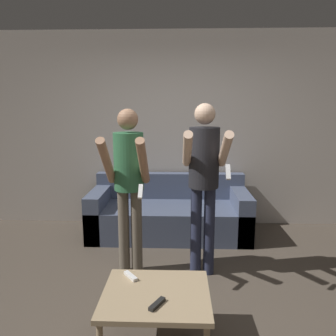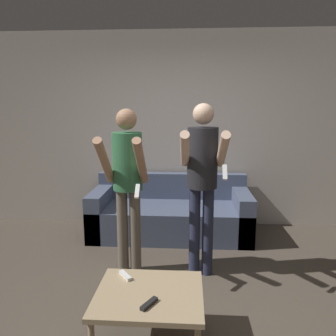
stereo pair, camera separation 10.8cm
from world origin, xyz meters
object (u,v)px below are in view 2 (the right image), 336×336
couch (171,214)px  remote_far (125,275)px  person_standing_left (127,176)px  coffee_table (149,298)px  remote_near (149,304)px  person_standing_right (202,173)px

couch → remote_far: size_ratio=14.62×
person_standing_left → coffee_table: bearing=-72.2°
remote_near → remote_far: size_ratio=1.05×
remote_far → person_standing_right: bearing=55.3°
remote_near → coffee_table: bearing=96.7°
remote_near → remote_far: same height
person_standing_left → person_standing_right: (0.73, 0.00, 0.04)m
couch → coffee_table: bearing=-90.7°
coffee_table → remote_near: 0.16m
coffee_table → remote_far: 0.29m
person_standing_left → remote_near: (0.36, -1.20, -0.58)m
coffee_table → remote_far: remote_far is taller
couch → coffee_table: size_ratio=2.79×
coffee_table → person_standing_right: bearing=69.6°
person_standing_left → person_standing_right: person_standing_right is taller
person_standing_left → coffee_table: (0.34, -1.05, -0.64)m
couch → person_standing_left: bearing=-108.8°
remote_near → remote_far: 0.41m
person_standing_right → remote_near: (-0.37, -1.21, -0.62)m
couch → person_standing_right: (0.37, -1.07, 0.79)m
person_standing_left → remote_far: person_standing_left is taller
coffee_table → remote_near: (0.02, -0.15, 0.06)m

